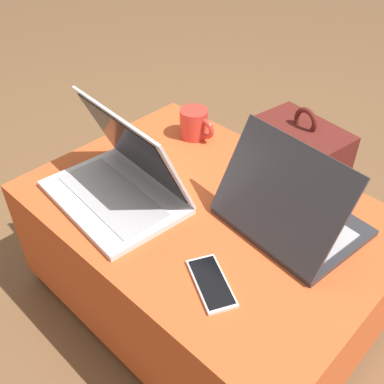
% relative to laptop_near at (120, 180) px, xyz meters
% --- Properties ---
extents(ground_plane, '(14.00, 14.00, 0.00)m').
position_rel_laptop_near_xyz_m(ground_plane, '(0.19, 0.13, -0.44)').
color(ground_plane, brown).
extents(ottoman, '(0.93, 0.66, 0.39)m').
position_rel_laptop_near_xyz_m(ottoman, '(0.19, 0.13, -0.25)').
color(ottoman, maroon).
rests_on(ottoman, ground_plane).
extents(laptop_near, '(0.39, 0.29, 0.25)m').
position_rel_laptop_near_xyz_m(laptop_near, '(0.00, 0.00, 0.00)').
color(laptop_near, silver).
rests_on(laptop_near, ottoman).
extents(laptop_far, '(0.35, 0.29, 0.24)m').
position_rel_laptop_near_xyz_m(laptop_far, '(0.39, 0.20, -0.00)').
color(laptop_far, '#333338').
rests_on(laptop_far, ottoman).
extents(cell_phone, '(0.16, 0.13, 0.01)m').
position_rel_laptop_near_xyz_m(cell_phone, '(0.37, -0.06, -0.05)').
color(cell_phone, white).
rests_on(cell_phone, ottoman).
extents(backpack, '(0.31, 0.26, 0.51)m').
position_rel_laptop_near_xyz_m(backpack, '(0.20, 0.57, -0.23)').
color(backpack, '#5B1E19').
rests_on(backpack, ground_plane).
extents(coffee_mug, '(0.13, 0.09, 0.09)m').
position_rel_laptop_near_xyz_m(coffee_mug, '(-0.06, 0.35, -0.01)').
color(coffee_mug, red).
rests_on(coffee_mug, ottoman).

